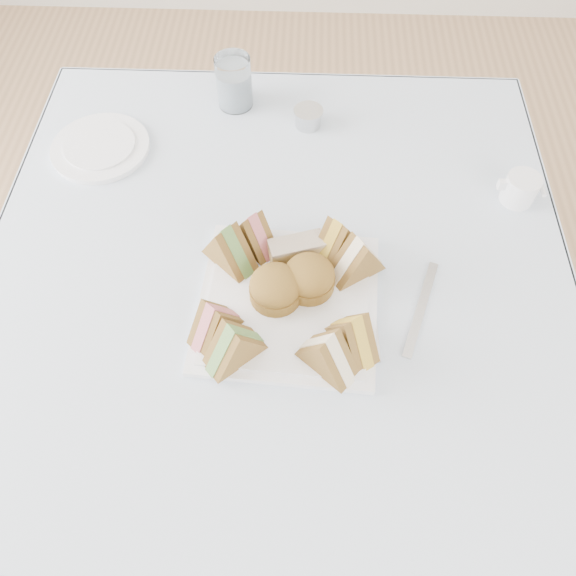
{
  "coord_description": "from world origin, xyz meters",
  "views": [
    {
      "loc": [
        0.04,
        -0.57,
        1.54
      ],
      "look_at": [
        0.02,
        -0.09,
        0.8
      ],
      "focal_mm": 35.0,
      "sensor_mm": 36.0,
      "label": 1
    }
  ],
  "objects_px": {
    "table": "(279,354)",
    "water_glass": "(234,82)",
    "serving_plate": "(288,303)",
    "creamer_jug": "(520,189)"
  },
  "relations": [
    {
      "from": "serving_plate",
      "to": "creamer_jug",
      "type": "relative_size",
      "value": 4.65
    },
    {
      "from": "table",
      "to": "serving_plate",
      "type": "relative_size",
      "value": 3.11
    },
    {
      "from": "table",
      "to": "water_glass",
      "type": "bearing_deg",
      "value": 104.74
    },
    {
      "from": "table",
      "to": "water_glass",
      "type": "relative_size",
      "value": 8.35
    },
    {
      "from": "table",
      "to": "serving_plate",
      "type": "height_order",
      "value": "serving_plate"
    },
    {
      "from": "water_glass",
      "to": "creamer_jug",
      "type": "xyz_separation_m",
      "value": [
        0.55,
        -0.25,
        -0.03
      ]
    },
    {
      "from": "table",
      "to": "creamer_jug",
      "type": "xyz_separation_m",
      "value": [
        0.44,
        0.15,
        0.4
      ]
    },
    {
      "from": "creamer_jug",
      "to": "table",
      "type": "bearing_deg",
      "value": -161.83
    },
    {
      "from": "serving_plate",
      "to": "water_glass",
      "type": "bearing_deg",
      "value": 108.47
    },
    {
      "from": "serving_plate",
      "to": "creamer_jug",
      "type": "distance_m",
      "value": 0.48
    }
  ]
}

